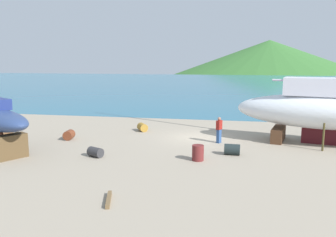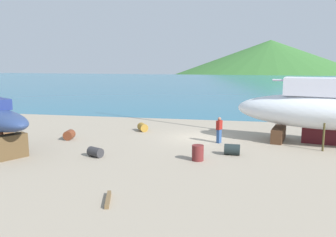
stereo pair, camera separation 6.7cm
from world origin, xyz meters
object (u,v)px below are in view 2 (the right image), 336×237
Objects in this scene: barrel_tipped_left at (69,135)px; worker at (219,130)px; sailboat_small_center at (325,110)px; barrel_rust_far at (232,149)px; barrel_rust_mid at (143,127)px; barrel_rust_near at (95,152)px; barrel_ochre at (198,153)px.

worker is at bearing 5.39° from barrel_tipped_left.
barrel_tipped_left is (-16.46, -1.68, -1.93)m from sailboat_small_center.
barrel_rust_far reaches higher than barrel_rust_mid.
barrel_rust_mid reaches higher than barrel_rust_near.
barrel_rust_mid is at bearing 140.80° from barrel_rust_far.
sailboat_small_center is 19.56× the size of barrel_rust_far.
barrel_rust_near is at bearing -165.84° from barrel_rust_far.
barrel_tipped_left is 5.52m from barrel_rust_mid.
barrel_tipped_left is (-3.40, 3.73, 0.04)m from barrel_rust_near.
barrel_ochre reaches higher than barrel_rust_near.
worker is at bearing -24.82° from barrel_rust_mid.
barrel_ochre is at bearing 3.66° from barrel_rust_near.
barrel_rust_mid is (-5.82, 2.69, -0.58)m from worker.
barrel_ochre is at bearing -132.76° from sailboat_small_center.
worker reaches higher than barrel_rust_far.
sailboat_small_center is at bearing 22.51° from barrel_rust_near.
sailboat_small_center is at bearing 34.39° from barrel_ochre.
barrel_rust_near is at bearing -176.34° from barrel_ochre.
sailboat_small_center reaches higher than barrel_ochre.
barrel_ochre is 9.69m from barrel_tipped_left.
barrel_rust_mid is at bearing 179.71° from worker.
worker is 10.04m from barrel_tipped_left.
worker is 4.42m from barrel_ochre.
barrel_ochre is at bearing -139.63° from barrel_rust_far.
barrel_ochre is 1.10× the size of barrel_tipped_left.
barrel_ochre reaches higher than barrel_rust_far.
barrel_rust_near is 7.40m from barrel_rust_mid.
barrel_rust_mid is at bearing 41.18° from barrel_tipped_left.
barrel_ochre is at bearing -54.85° from barrel_rust_mid.
sailboat_small_center is 20.34× the size of barrel_rust_near.
worker reaches higher than barrel_rust_mid.
worker reaches higher than barrel_ochre.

